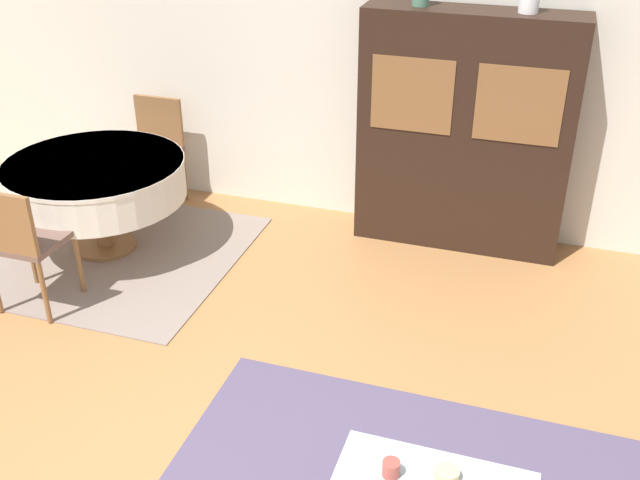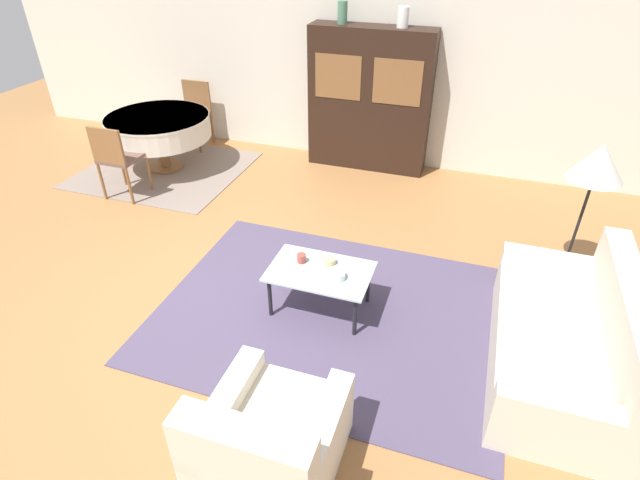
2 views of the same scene
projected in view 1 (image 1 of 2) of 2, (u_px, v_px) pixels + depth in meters
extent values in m
cube|color=beige|center=(383.00, 63.00, 5.92)|extent=(10.00, 0.06, 2.70)
cube|color=gray|center=(104.00, 252.00, 5.98)|extent=(2.14, 1.91, 0.01)
cylinder|color=black|center=(358.00, 475.00, 3.65)|extent=(0.04, 0.04, 0.40)
cube|color=black|center=(464.00, 133.00, 5.73)|extent=(1.61, 0.38, 1.86)
cube|color=brown|center=(412.00, 95.00, 5.51)|extent=(0.61, 0.01, 0.56)
cube|color=brown|center=(519.00, 106.00, 5.30)|extent=(0.61, 0.01, 0.56)
cylinder|color=brown|center=(106.00, 246.00, 6.03)|extent=(0.48, 0.48, 0.03)
cylinder|color=brown|center=(103.00, 223.00, 5.93)|extent=(0.14, 0.14, 0.45)
cylinder|color=silver|center=(96.00, 180.00, 5.75)|extent=(1.37, 1.37, 0.30)
cylinder|color=silver|center=(93.00, 164.00, 5.69)|extent=(1.38, 1.38, 0.03)
cylinder|color=brown|center=(31.00, 254.00, 5.46)|extent=(0.04, 0.04, 0.47)
cylinder|color=brown|center=(79.00, 263.00, 5.35)|extent=(0.04, 0.04, 0.47)
cylinder|color=brown|center=(44.00, 292.00, 5.02)|extent=(0.04, 0.04, 0.47)
cube|color=brown|center=(31.00, 241.00, 5.12)|extent=(0.44, 0.44, 0.04)
cube|color=brown|center=(5.00, 223.00, 4.84)|extent=(0.44, 0.04, 0.43)
cylinder|color=brown|center=(163.00, 193.00, 6.39)|extent=(0.04, 0.04, 0.47)
cylinder|color=brown|center=(122.00, 187.00, 6.50)|extent=(0.04, 0.04, 0.47)
cylinder|color=brown|center=(185.00, 175.00, 6.73)|extent=(0.04, 0.04, 0.47)
cylinder|color=brown|center=(145.00, 169.00, 6.84)|extent=(0.04, 0.04, 0.47)
cube|color=brown|center=(151.00, 153.00, 6.49)|extent=(0.44, 0.44, 0.04)
cube|color=brown|center=(159.00, 120.00, 6.54)|extent=(0.44, 0.04, 0.43)
cylinder|color=#9E4238|center=(391.00, 468.00, 3.34)|extent=(0.08, 0.08, 0.08)
cylinder|color=tan|center=(447.00, 474.00, 3.33)|extent=(0.11, 0.11, 0.05)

